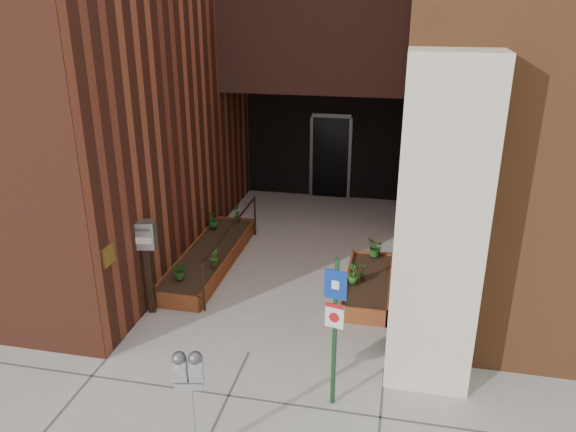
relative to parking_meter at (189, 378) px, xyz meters
The scene contains 14 objects.
ground 2.42m from the parking_meter, 88.91° to the left, with size 80.00×80.00×0.00m, color #9E9991.
planter_left 5.16m from the parking_meter, 107.34° to the left, with size 0.90×3.60×0.30m.
planter_right 4.74m from the parking_meter, 69.26° to the left, with size 0.80×2.20×0.30m.
handrail 4.90m from the parking_meter, 101.92° to the left, with size 0.04×3.34×0.90m.
parking_meter is the anchor object (origin of this frame).
sign_post 1.91m from the parking_meter, 42.27° to the left, with size 0.28×0.10×2.08m.
payment_dropbox 3.47m from the parking_meter, 122.38° to the left, with size 0.36×0.30×1.63m.
shrub_left_a 4.02m from the parking_meter, 114.04° to the left, with size 0.31×0.31×0.34m, color #215A19.
shrub_left_b 4.45m from the parking_meter, 105.95° to the left, with size 0.19×0.19×0.34m, color #2C621C.
shrub_left_c 6.26m from the parking_meter, 106.90° to the left, with size 0.21×0.21×0.38m, color #1A5317.
shrub_left_d 6.62m from the parking_meter, 102.45° to the left, with size 0.21×0.21×0.41m, color #235017.
shrub_right_a 4.36m from the parking_meter, 71.19° to the left, with size 0.20×0.20×0.35m, color #285E1B.
shrub_right_b 4.59m from the parking_meter, 70.24° to the left, with size 0.16×0.16×0.31m, color #24621C.
shrub_right_c 5.54m from the parking_meter, 72.08° to the left, with size 0.33×0.33×0.37m, color #205317.
Camera 1 is at (2.03, -6.77, 4.95)m, focal length 35.00 mm.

